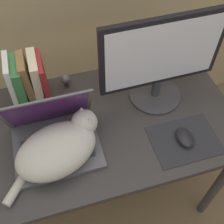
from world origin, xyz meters
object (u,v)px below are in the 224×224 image
cat (59,148)px  book_row (28,82)px  external_monitor (161,60)px  webcam (66,80)px  laptop (54,136)px  computer_mouse (185,137)px

cat → book_row: size_ratio=1.62×
external_monitor → webcam: (-0.36, 0.17, -0.17)m
external_monitor → webcam: 0.43m
book_row → laptop: bearing=-76.9°
laptop → computer_mouse: 0.50m
laptop → book_row: 0.26m
book_row → webcam: book_row is taller
external_monitor → computer_mouse: size_ratio=5.16×
computer_mouse → book_row: size_ratio=0.40×
laptop → webcam: bearing=71.7°
cat → webcam: cat is taller
laptop → cat: 0.07m
laptop → book_row: bearing=103.1°
laptop → book_row: laptop is taller
laptop → external_monitor: (0.46, 0.12, 0.16)m
book_row → computer_mouse: bearing=-34.6°
external_monitor → cat: bearing=-157.2°
webcam → book_row: bearing=-164.1°
computer_mouse → webcam: size_ratio=1.43×
webcam → cat: bearing=-103.6°
cat → computer_mouse: (0.48, -0.06, -0.05)m
webcam → external_monitor: bearing=-24.8°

